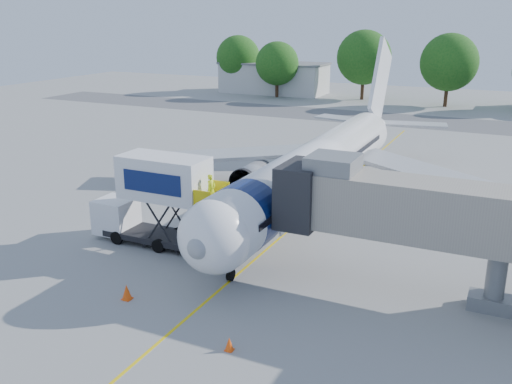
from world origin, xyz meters
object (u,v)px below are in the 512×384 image
at_px(ground_tug, 230,371).
at_px(catering_hiloader, 156,200).
at_px(jet_bridge, 402,209).
at_px(aircraft, 319,166).

bearing_deg(ground_tug, catering_hiloader, 147.31).
bearing_deg(jet_bridge, aircraft, 125.70).
distance_m(aircraft, catering_hiloader, 12.77).
xyz_separation_m(aircraft, ground_tug, (4.15, -21.53, -2.23)).
bearing_deg(catering_hiloader, jet_bridge, 0.01).
distance_m(jet_bridge, catering_hiloader, 14.35).
height_order(aircraft, jet_bridge, aircraft).
bearing_deg(aircraft, jet_bridge, -54.30).
height_order(jet_bridge, catering_hiloader, jet_bridge).
relative_size(jet_bridge, ground_tug, 3.76).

